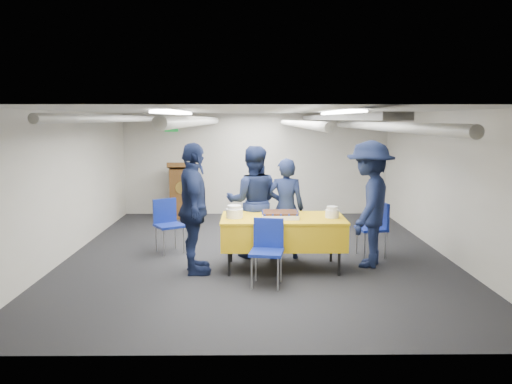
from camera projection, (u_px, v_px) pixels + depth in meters
ground at (257, 254)px, 8.10m from camera, size 7.00×7.00×0.00m
room_shell at (263, 141)px, 8.24m from camera, size 6.00×7.00×2.30m
serving_table at (283, 231)px, 7.24m from camera, size 1.78×0.95×0.77m
sheet_cake at (280, 215)px, 7.16m from camera, size 0.53×0.41×0.09m
plate_stack_left at (234, 212)px, 7.15m from camera, size 0.24×0.24×0.18m
plate_stack_right at (332, 212)px, 7.16m from camera, size 0.20×0.20×0.16m
podium at (183, 190)px, 11.01m from camera, size 0.62×0.53×1.25m
chair_near at (268, 245)px, 6.57m from camera, size 0.48×0.48×0.87m
chair_right at (376, 223)px, 7.91m from camera, size 0.48×0.48×0.87m
chair_left at (167, 220)px, 8.20m from camera, size 0.58×0.58×0.87m
sailor_a at (286, 208)px, 7.82m from camera, size 0.62×0.45×1.58m
sailor_b at (253, 202)px, 7.86m from camera, size 0.86×0.67×1.76m
sailor_c at (194, 209)px, 6.98m from camera, size 0.62×1.14×1.85m
sailor_d at (369, 204)px, 7.35m from camera, size 1.11×1.38×1.87m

